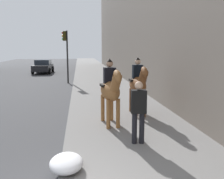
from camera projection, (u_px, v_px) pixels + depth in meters
The scene contains 6 objects.
mounted_horse_near at pixel (111, 90), 8.32m from camera, with size 2.15×0.72×2.22m.
mounted_horse_far at pixel (138, 84), 9.64m from camera, with size 2.15×0.60×2.21m.
pedestrian_greeting at pixel (138, 108), 6.71m from camera, with size 0.29×0.42×1.70m.
car_near_lane at pixel (43, 66), 26.97m from camera, with size 4.08×1.99×1.44m.
traffic_light_near_curb at pixel (66, 48), 18.93m from camera, with size 0.20×0.44×3.96m.
snow_pile_near at pixel (66, 163), 5.33m from camera, with size 0.92×0.71×0.32m, color white.
Camera 1 is at (-3.71, -0.46, 2.68)m, focal length 40.48 mm.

